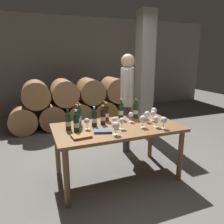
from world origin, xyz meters
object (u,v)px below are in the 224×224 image
object	(u,v)px
wine_bottle_2	(106,113)
wine_bottle_3	(103,116)
wine_bottle_8	(94,118)
leather_ledger	(81,136)
wine_glass_5	(115,120)
tasting_notebook	(103,131)
wine_bottle_6	(76,122)
wine_glass_8	(131,115)
wine_glass_2	(153,114)
wine_glass_4	(143,119)
wine_bottle_0	(77,118)
wine_glass_0	(147,114)
wine_glass_9	(87,121)
dining_table	(117,133)
wine_bottle_1	(136,110)
wine_glass_3	(154,111)
wine_glass_1	(122,121)
wine_bottle_5	(121,110)
wine_glass_6	(156,119)
wine_bottle_7	(78,115)
wine_glass_7	(116,126)
wine_glass_10	(164,120)
sommelier_presenting	(127,94)
wine_bottle_4	(68,121)

from	to	relation	value
wine_bottle_2	wine_bottle_3	distance (m)	0.19
wine_bottle_8	leather_ledger	xyz separation A→B (m)	(-0.26, -0.33, -0.11)
wine_glass_5	tasting_notebook	world-z (taller)	wine_glass_5
wine_bottle_6	wine_glass_8	world-z (taller)	wine_bottle_6
wine_glass_2	wine_glass_4	distance (m)	0.36
wine_glass_8	wine_glass_5	bearing A→B (deg)	-154.09
wine_bottle_0	wine_bottle_3	xyz separation A→B (m)	(0.36, 0.00, -0.01)
wine_bottle_8	leather_ledger	distance (m)	0.43
wine_glass_0	wine_glass_8	size ratio (longest dim) A/B	1.09
wine_glass_8	wine_glass_9	xyz separation A→B (m)	(-0.67, -0.08, 0.00)
dining_table	wine_bottle_6	world-z (taller)	wine_bottle_6
wine_bottle_1	wine_bottle_2	bearing A→B (deg)	176.61
wine_bottle_6	wine_glass_3	world-z (taller)	wine_bottle_6
wine_glass_9	wine_glass_0	bearing A→B (deg)	-0.27
wine_glass_1	wine_glass_3	bearing A→B (deg)	23.26
wine_bottle_1	leather_ledger	size ratio (longest dim) A/B	1.36
wine_bottle_5	wine_glass_6	size ratio (longest dim) A/B	2.01
wine_bottle_3	wine_glass_0	xyz separation A→B (m)	(0.63, -0.12, -0.01)
wine_glass_3	wine_glass_4	world-z (taller)	same
wine_bottle_7	wine_bottle_8	distance (m)	0.24
wine_bottle_7	wine_glass_0	size ratio (longest dim) A/B	1.95
wine_bottle_5	wine_glass_4	world-z (taller)	wine_bottle_5
wine_bottle_2	wine_glass_9	xyz separation A→B (m)	(-0.36, -0.26, -0.01)
wine_glass_0	wine_glass_3	xyz separation A→B (m)	(0.19, 0.12, 0.00)
wine_bottle_8	wine_glass_7	xyz separation A→B (m)	(0.15, -0.39, -0.01)
wine_glass_6	wine_glass_10	size ratio (longest dim) A/B	0.97
leather_ledger	sommelier_presenting	world-z (taller)	sommelier_presenting
wine_bottle_1	wine_glass_2	xyz separation A→B (m)	(0.17, -0.22, -0.02)
wine_bottle_0	wine_bottle_4	size ratio (longest dim) A/B	1.15
wine_bottle_2	wine_glass_9	distance (m)	0.45
wine_glass_2	wine_glass_4	xyz separation A→B (m)	(-0.29, -0.22, 0.01)
wine_glass_9	tasting_notebook	xyz separation A→B (m)	(0.16, -0.17, -0.09)
wine_bottle_3	wine_glass_1	world-z (taller)	wine_bottle_3
wine_glass_10	leather_ledger	xyz separation A→B (m)	(-1.08, 0.08, -0.10)
wine_glass_2	wine_glass_8	world-z (taller)	wine_glass_2
dining_table	wine_bottle_1	world-z (taller)	wine_bottle_1
wine_bottle_0	wine_glass_9	xyz separation A→B (m)	(0.10, -0.11, -0.03)
wine_bottle_3	wine_glass_7	bearing A→B (deg)	-88.24
wine_bottle_8	sommelier_presenting	xyz separation A→B (m)	(0.79, 0.65, 0.16)
wine_bottle_1	wine_glass_2	bearing A→B (deg)	-52.29
wine_bottle_0	wine_glass_1	bearing A→B (deg)	-27.29
wine_bottle_3	wine_glass_2	bearing A→B (deg)	-7.16
wine_glass_10	wine_glass_8	bearing A→B (deg)	123.15
wine_bottle_0	wine_glass_7	size ratio (longest dim) A/B	1.92
wine_glass_5	wine_glass_7	distance (m)	0.27
dining_table	wine_glass_10	distance (m)	0.64
wine_bottle_1	wine_glass_5	size ratio (longest dim) A/B	2.04
wine_bottle_6	wine_glass_7	size ratio (longest dim) A/B	1.75
wine_glass_10	wine_glass_5	bearing A→B (deg)	155.21
wine_bottle_8	tasting_notebook	bearing A→B (deg)	-81.08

